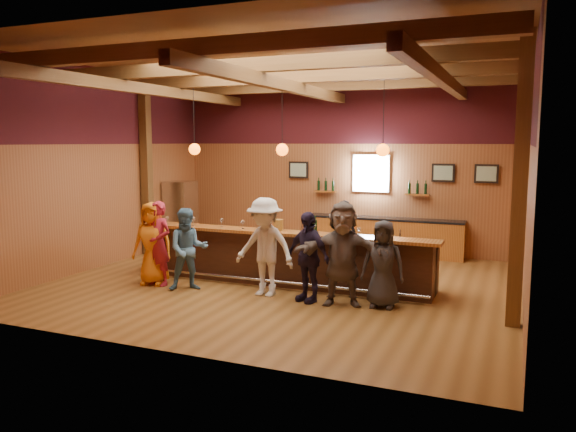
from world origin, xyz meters
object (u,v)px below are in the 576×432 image
Objects in this scene: bar_counter at (286,257)px; customer_brown at (342,254)px; stainless_fridge at (181,214)px; back_bar_cabinet at (383,236)px; customer_white at (265,247)px; customer_dark at (383,264)px; customer_redvest at (158,243)px; customer_denim at (188,249)px; ice_bucket at (278,225)px; bottle_a at (315,226)px; bartender at (344,238)px; customer_navy at (308,257)px; customer_orange at (153,243)px.

customer_brown is at bearing -35.48° from bar_counter.
back_bar_cabinet is at bearing 11.93° from stainless_fridge.
customer_white is 1.50m from customer_brown.
customer_white is 1.21× the size of customer_dark.
bar_counter is 3.73× the size of customer_redvest.
customer_brown reaches higher than customer_dark.
customer_denim is 7.41× the size of ice_bucket.
stainless_fridge is at bearing 148.90° from customer_dark.
customer_white is 5.53× the size of bottle_a.
customer_white is at bearing 164.11° from customer_brown.
customer_white reaches higher than customer_denim.
customer_white is 0.88m from ice_bucket.
customer_dark reaches higher than ice_bucket.
bartender is at bearing 9.37° from customer_denim.
customer_denim is at bearing 0.70° from customer_redvest.
customer_redvest is at bearing 179.90° from customer_dark.
customer_navy reaches higher than back_bar_cabinet.
ice_bucket is at bearing -178.94° from bottle_a.
customer_brown reaches higher than ice_bucket.
customer_denim is (0.75, -0.09, -0.05)m from customer_redvest.
back_bar_cabinet is 12.03× the size of bottle_a.
customer_orange reaches higher than bartender.
customer_brown is 1.13× the size of bartender.
stainless_fridge reaches higher than customer_orange.
customer_white is (2.45, 0.07, 0.09)m from customer_orange.
customer_brown reaches higher than bar_counter.
bartender is (5.01, -1.37, -0.09)m from stainless_fridge.
customer_orange is 0.91× the size of customer_white.
bar_counter is 1.92m from customer_brown.
customer_brown is (1.53, -1.09, 0.40)m from bar_counter.
bartender is at bearing 54.31° from ice_bucket.
customer_white is (1.55, 0.19, 0.12)m from customer_denim.
stainless_fridge is at bearing 124.46° from customer_redvest.
customer_white reaches higher than customer_dark.
ice_bucket is (2.36, 0.89, 0.38)m from customer_orange.
customer_redvest is 2.43m from ice_bucket.
customer_orange is at bearing -64.76° from stainless_fridge.
customer_denim is at bearing -155.40° from bottle_a.
customer_dark is at bearing -28.24° from stainless_fridge.
ice_bucket is at bearing 159.99° from customer_dark.
customer_orange is at bearing -163.84° from bottle_a.
bar_counter is 4.13× the size of customer_dark.
back_bar_cabinet is at bearing 71.98° from ice_bucket.
ice_bucket is 0.77m from bottle_a.
customer_white reaches higher than customer_orange.
stainless_fridge reaches higher than customer_denim.
customer_white reaches higher than bartender.
customer_redvest is at bearing 28.94° from bartender.
back_bar_cabinet is 4.08m from ice_bucket.
back_bar_cabinet is at bearing 61.34° from customer_redvest.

